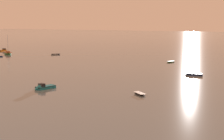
{
  "coord_description": "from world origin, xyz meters",
  "views": [
    {
      "loc": [
        39.48,
        -15.81,
        11.79
      ],
      "look_at": [
        -0.57,
        54.86,
        0.31
      ],
      "focal_mm": 54.93,
      "sensor_mm": 36.0,
      "label": 1
    }
  ],
  "objects": [
    {
      "name": "rowboat_moored_7",
      "position": [
        -38.57,
        80.8,
        0.14
      ],
      "size": [
        3.02,
        3.23,
        0.52
      ],
      "rotation": [
        0.0,
        0.0,
        0.86
      ],
      "color": "gray",
      "rests_on": "ground"
    },
    {
      "name": "rowboat_moored_1",
      "position": [
        18.3,
        58.37,
        0.17
      ],
      "size": [
        4.18,
        2.09,
        0.63
      ],
      "rotation": [
        0.0,
        0.0,
        3.33
      ],
      "color": "navy",
      "rests_on": "ground"
    },
    {
      "name": "motorboat_moored_3",
      "position": [
        -67.04,
        83.11,
        0.24
      ],
      "size": [
        2.44,
        4.36,
        1.57
      ],
      "rotation": [
        0.0,
        0.0,
        1.83
      ],
      "color": "orange",
      "rests_on": "ground"
    },
    {
      "name": "sailboat_moored_1",
      "position": [
        -54.85,
        73.56,
        0.32
      ],
      "size": [
        6.77,
        5.25,
        7.47
      ],
      "rotation": [
        0.0,
        0.0,
        5.73
      ],
      "color": "#23602D",
      "rests_on": "ground"
    },
    {
      "name": "rowboat_moored_0",
      "position": [
        5.28,
        79.54,
        0.12
      ],
      "size": [
        1.98,
        3.04,
        0.46
      ],
      "rotation": [
        0.0,
        0.0,
        1.19
      ],
      "color": "#23602D",
      "rests_on": "ground"
    },
    {
      "name": "motorboat_moored_1",
      "position": [
        -0.36,
        29.7,
        0.24
      ],
      "size": [
        2.37,
        4.33,
        1.56
      ],
      "rotation": [
        0.0,
        0.0,
        4.47
      ],
      "color": "#197084",
      "rests_on": "ground"
    },
    {
      "name": "rowboat_moored_6",
      "position": [
        16.46,
        33.97,
        0.12
      ],
      "size": [
        2.9,
        2.54,
        0.46
      ],
      "rotation": [
        0.0,
        0.0,
        2.49
      ],
      "color": "black",
      "rests_on": "ground"
    }
  ]
}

